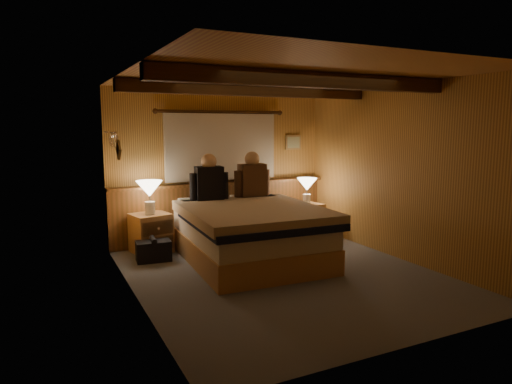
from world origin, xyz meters
TOP-DOWN VIEW (x-y plane):
  - floor at (0.00, 0.00)m, footprint 4.20×4.20m
  - ceiling at (0.00, 0.00)m, footprint 4.20×4.20m
  - wall_back at (0.00, 2.10)m, footprint 3.60×0.00m
  - wall_left at (-1.80, 0.00)m, footprint 0.00×4.20m
  - wall_right at (1.80, 0.00)m, footprint 0.00×4.20m
  - wall_front at (0.00, -2.10)m, footprint 3.60×0.00m
  - wainscot at (0.00, 2.04)m, footprint 3.60×0.23m
  - curtain_window at (0.00, 2.03)m, footprint 2.18×0.09m
  - ceiling_beams at (0.00, 0.15)m, footprint 3.60×1.65m
  - coat_rail at (-1.72, 1.58)m, footprint 0.05×0.55m
  - framed_print at (1.35, 2.08)m, footprint 0.30×0.04m
  - bed at (-0.12, 0.72)m, footprint 1.82×2.31m
  - nightstand_left at (-1.23, 1.74)m, footprint 0.60×0.56m
  - nightstand_right at (1.24, 1.49)m, footprint 0.59×0.55m
  - lamp_left at (-1.24, 1.71)m, footprint 0.37×0.37m
  - lamp_right at (1.26, 1.47)m, footprint 0.32×0.32m
  - person_left at (-0.42, 1.47)m, footprint 0.58×0.26m
  - person_right at (0.29, 1.52)m, footprint 0.59×0.23m
  - duffel_bag at (-1.31, 1.29)m, footprint 0.49×0.32m

SIDE VIEW (x-z plane):
  - floor at x=0.00m, z-range 0.00..0.00m
  - duffel_bag at x=-1.31m, z-range -0.02..0.31m
  - nightstand_left at x=-1.23m, z-range 0.00..0.57m
  - nightstand_right at x=1.24m, z-range 0.00..0.57m
  - bed at x=-0.12m, z-range 0.01..0.78m
  - wainscot at x=0.00m, z-range 0.02..0.96m
  - lamp_right at x=1.26m, z-range 0.65..1.08m
  - lamp_left at x=-1.24m, z-range 0.67..1.15m
  - person_left at x=-0.42m, z-range 0.68..1.39m
  - person_right at x=0.29m, z-range 0.68..1.40m
  - wall_left at x=-1.80m, z-range -0.90..3.30m
  - wall_right at x=1.80m, z-range -0.90..3.30m
  - wall_back at x=0.00m, z-range -0.60..3.00m
  - wall_front at x=0.00m, z-range -0.60..3.00m
  - curtain_window at x=0.00m, z-range 0.96..2.08m
  - framed_print at x=1.35m, z-range 1.43..1.68m
  - coat_rail at x=-1.72m, z-range 1.55..1.79m
  - ceiling_beams at x=0.00m, z-range 2.23..2.39m
  - ceiling at x=0.00m, z-range 2.40..2.40m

